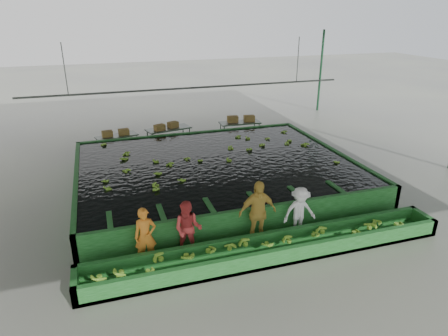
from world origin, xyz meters
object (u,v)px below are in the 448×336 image
object	(u,v)px
flotation_tank	(216,172)
packing_table_left	(118,144)
worker_a	(145,236)
packing_table_mid	(169,138)
box_stack_right	(241,122)
box_stack_mid	(167,129)
box_stack_left	(116,135)
worker_d	(300,212)
worker_c	(257,213)
packing_table_right	(240,131)
worker_b	(188,229)
sorting_trough	(271,249)

from	to	relation	value
flotation_tank	packing_table_left	distance (m)	5.71
worker_a	packing_table_mid	xyz separation A→B (m)	(2.29, 9.08, -0.30)
box_stack_right	packing_table_mid	bearing A→B (deg)	-178.19
box_stack_mid	flotation_tank	bearing A→B (deg)	-78.09
box_stack_left	worker_d	bearing A→B (deg)	-63.20
packing_table_mid	box_stack_mid	bearing A→B (deg)	-143.15
worker_c	packing_table_mid	xyz separation A→B (m)	(-0.80, 9.08, -0.47)
packing_table_mid	packing_table_right	bearing A→B (deg)	1.06
worker_b	worker_d	world-z (taller)	worker_b
flotation_tank	worker_c	size ratio (longest dim) A/B	5.31
packing_table_mid	box_stack_right	distance (m)	3.72
worker_b	packing_table_mid	xyz separation A→B (m)	(1.17, 9.08, -0.31)
worker_d	box_stack_right	xyz separation A→B (m)	(1.58, 9.20, 0.16)
flotation_tank	worker_a	distance (m)	5.35
worker_c	worker_b	bearing A→B (deg)	178.71
packing_table_right	box_stack_mid	xyz separation A→B (m)	(-3.71, -0.14, 0.48)
worker_a	packing_table_left	size ratio (longest dim) A/B	0.84
worker_b	packing_table_left	world-z (taller)	worker_b
flotation_tank	packing_table_right	world-z (taller)	packing_table_right
packing_table_mid	box_stack_mid	distance (m)	0.49
box_stack_left	packing_table_mid	bearing A→B (deg)	2.73
packing_table_right	sorting_trough	bearing A→B (deg)	-105.30
box_stack_mid	sorting_trough	bearing A→B (deg)	-84.22
worker_a	worker_b	xyz separation A→B (m)	(1.12, 0.00, 0.01)
packing_table_mid	box_stack_right	bearing A→B (deg)	1.81
flotation_tank	box_stack_left	bearing A→B (deg)	125.39
packing_table_left	packing_table_right	bearing A→B (deg)	1.71
worker_b	flotation_tank	bearing A→B (deg)	89.00
flotation_tank	worker_d	size ratio (longest dim) A/B	6.63
worker_b	packing_table_left	size ratio (longest dim) A/B	0.85
worker_c	box_stack_mid	size ratio (longest dim) A/B	1.56
flotation_tank	packing_table_right	distance (m)	5.56
packing_table_left	box_stack_mid	bearing A→B (deg)	0.89
packing_table_right	box_stack_right	size ratio (longest dim) A/B	1.47
sorting_trough	worker_d	size ratio (longest dim) A/B	6.63
worker_d	packing_table_left	world-z (taller)	worker_d
worker_b	box_stack_left	world-z (taller)	worker_b
worker_a	packing_table_right	bearing A→B (deg)	58.03
worker_b	packing_table_left	xyz separation A→B (m)	(-1.22, 8.97, -0.36)
packing_table_left	flotation_tank	bearing A→B (deg)	-54.90
box_stack_right	worker_b	bearing A→B (deg)	-117.83
worker_a	worker_c	xyz separation A→B (m)	(3.08, 0.00, 0.17)
packing_table_left	box_stack_mid	size ratio (longest dim) A/B	1.52
worker_a	packing_table_left	world-z (taller)	worker_a
packing_table_right	box_stack_left	world-z (taller)	box_stack_left
packing_table_mid	sorting_trough	bearing A→B (deg)	-84.85
worker_b	box_stack_left	distance (m)	9.05
worker_a	packing_table_mid	bearing A→B (deg)	76.71
flotation_tank	sorting_trough	xyz separation A→B (m)	(0.00, -5.10, -0.20)
worker_b	packing_table_left	bearing A→B (deg)	122.35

